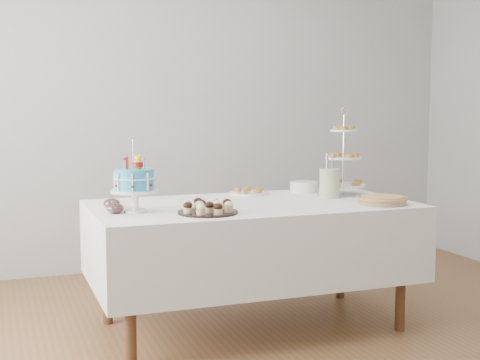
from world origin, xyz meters
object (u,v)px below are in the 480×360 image
object	(u,v)px
table	(252,240)
jam_bowl_b	(112,203)
pastry_plate	(249,191)
jam_bowl_a	(115,209)
tiered_stand	(344,158)
pie	(382,199)
birthday_cake	(135,192)
plate_stack	(304,187)
utensil_pitcher	(330,182)
cupcake_tray	(208,207)

from	to	relation	value
table	jam_bowl_b	size ratio (longest dim) A/B	20.38
pastry_plate	jam_bowl_a	xyz separation A→B (m)	(-0.98, -0.49, 0.01)
tiered_stand	pastry_plate	xyz separation A→B (m)	(-0.58, 0.23, -0.22)
pie	birthday_cake	bearing A→B (deg)	171.70
pie	plate_stack	distance (m)	0.68
jam_bowl_b	utensil_pitcher	size ratio (longest dim) A/B	0.33
pie	pastry_plate	distance (m)	0.91
jam_bowl_b	cupcake_tray	bearing A→B (deg)	-39.03
plate_stack	utensil_pitcher	world-z (taller)	utensil_pitcher
jam_bowl_b	utensil_pitcher	xyz separation A→B (m)	(1.38, -0.06, 0.07)
birthday_cake	cupcake_tray	distance (m)	0.41
pie	utensil_pitcher	xyz separation A→B (m)	(-0.17, 0.35, 0.07)
birthday_cake	tiered_stand	world-z (taller)	tiered_stand
tiered_stand	utensil_pitcher	bearing A→B (deg)	-144.57
birthday_cake	utensil_pitcher	bearing A→B (deg)	23.71
cupcake_tray	jam_bowl_a	distance (m)	0.51
pie	plate_stack	xyz separation A→B (m)	(-0.20, 0.65, 0.01)
jam_bowl_b	utensil_pitcher	bearing A→B (deg)	-2.30
jam_bowl_b	utensil_pitcher	world-z (taller)	utensil_pitcher
cupcake_tray	utensil_pitcher	world-z (taller)	utensil_pitcher
birthday_cake	pastry_plate	world-z (taller)	birthday_cake
table	tiered_stand	world-z (taller)	tiered_stand
pie	pastry_plate	size ratio (longest dim) A/B	1.18
tiered_stand	jam_bowl_a	xyz separation A→B (m)	(-1.56, -0.26, -0.21)
jam_bowl_a	utensil_pitcher	size ratio (longest dim) A/B	0.34
table	pastry_plate	world-z (taller)	pastry_plate
birthday_cake	plate_stack	world-z (taller)	birthday_cake
plate_stack	pastry_plate	distance (m)	0.38
pie	jam_bowl_a	world-z (taller)	jam_bowl_a
birthday_cake	pie	world-z (taller)	birthday_cake
table	pastry_plate	xyz separation A→B (m)	(0.14, 0.40, 0.24)
table	plate_stack	world-z (taller)	plate_stack
tiered_stand	jam_bowl_b	xyz separation A→B (m)	(-1.54, -0.06, -0.21)
jam_bowl_b	tiered_stand	bearing A→B (deg)	2.27
pie	table	bearing A→B (deg)	157.24
pie	pastry_plate	xyz separation A→B (m)	(-0.58, 0.70, -0.01)
plate_stack	tiered_stand	bearing A→B (deg)	-42.74
pie	jam_bowl_a	xyz separation A→B (m)	(-1.56, 0.21, -0.00)
cupcake_tray	utensil_pitcher	xyz separation A→B (m)	(0.92, 0.32, 0.06)
jam_bowl_b	pastry_plate	bearing A→B (deg)	17.00
jam_bowl_a	pastry_plate	bearing A→B (deg)	26.75
birthday_cake	tiered_stand	xyz separation A→B (m)	(1.44, 0.26, 0.13)
birthday_cake	utensil_pitcher	size ratio (longest dim) A/B	1.45
plate_stack	utensil_pitcher	distance (m)	0.31
birthday_cake	jam_bowl_b	bearing A→B (deg)	133.68
table	plate_stack	xyz separation A→B (m)	(0.52, 0.35, 0.26)
table	pie	distance (m)	0.82
birthday_cake	cupcake_tray	world-z (taller)	birthday_cake
jam_bowl_a	utensil_pitcher	xyz separation A→B (m)	(1.39, 0.14, 0.07)
pastry_plate	utensil_pitcher	world-z (taller)	utensil_pitcher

